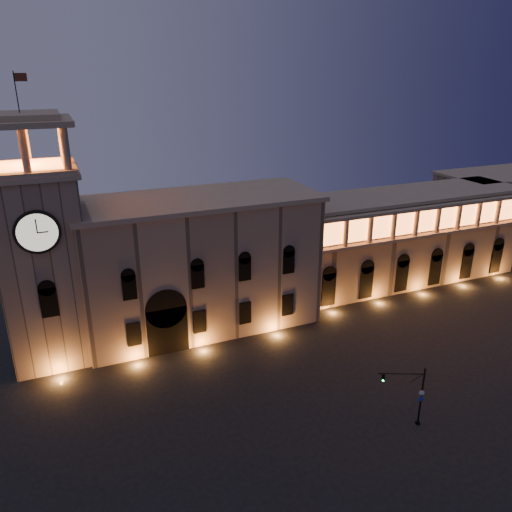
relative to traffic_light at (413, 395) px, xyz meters
name	(u,v)px	position (x,y,z in m)	size (l,w,h in m)	color
ground	(285,415)	(-10.75, 5.84, -3.33)	(160.00, 160.00, 0.00)	black
government_building	(199,263)	(-12.83, 27.77, 5.44)	(30.80, 12.80, 17.60)	#90745E
clock_tower	(43,258)	(-31.25, 26.82, 9.17)	(9.80, 9.80, 32.40)	#90745E
colonnade_wing	(401,237)	(21.25, 29.76, 4.00)	(40.60, 11.50, 14.50)	#8A6F58
secondary_building	(493,212)	(47.25, 35.84, 3.67)	(20.00, 12.00, 14.00)	#8A6F58
traffic_light	(413,395)	(0.00, 0.00, 0.00)	(4.28, 2.06, 6.35)	black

